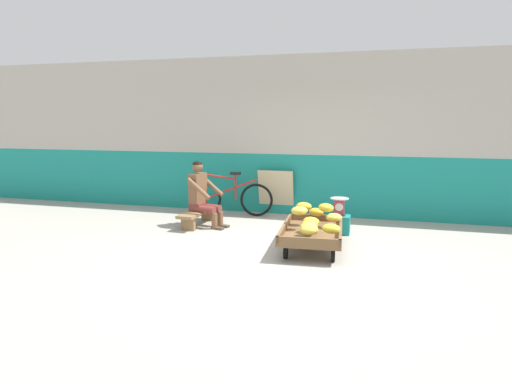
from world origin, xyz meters
name	(u,v)px	position (x,y,z in m)	size (l,w,h in m)	color
ground_plane	(272,257)	(0.00, 0.00, 0.00)	(80.00, 80.00, 0.00)	#A39E93
back_wall	(306,136)	(0.00, 2.86, 1.53)	(16.00, 0.30, 3.07)	#19847A
banana_cart	(312,233)	(0.48, 0.50, 0.24)	(0.93, 1.49, 0.36)	brown
banana_pile	(315,218)	(0.51, 0.49, 0.46)	(0.77, 1.39, 0.26)	gold
low_bench	(199,214)	(-1.67, 1.41, 0.20)	(0.38, 1.12, 0.27)	olive
vendor_seated	(202,194)	(-1.58, 1.38, 0.57)	(0.73, 0.57, 1.14)	brown
plastic_crate	(339,224)	(0.78, 1.50, 0.15)	(0.36, 0.28, 0.30)	#19847F
weighing_scale	(339,206)	(0.78, 1.49, 0.45)	(0.30, 0.30, 0.29)	#28282D
bicycle_near_left	(230,198)	(-1.38, 2.32, 0.35)	(1.66, 0.48, 0.86)	black
sign_board	(276,192)	(-0.55, 2.67, 0.44)	(0.70, 0.23, 0.88)	#C6B289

